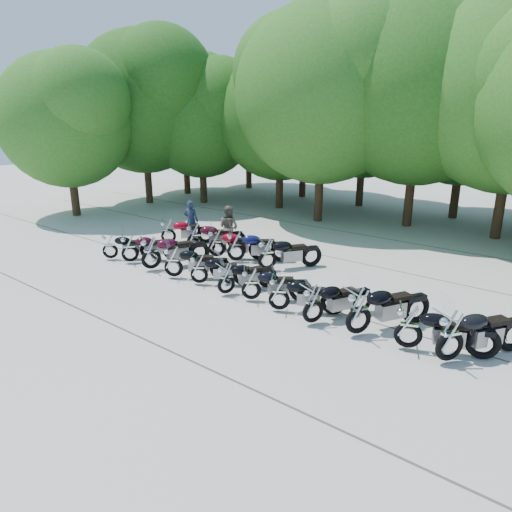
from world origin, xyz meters
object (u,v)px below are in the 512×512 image
Objects in this scene: motorcycle_14 at (216,242)px; motorcycle_15 at (236,245)px; motorcycle_16 at (267,253)px; rider_0 at (191,221)px; motorcycle_5 at (226,278)px; motorcycle_8 at (313,303)px; motorcycle_2 at (151,252)px; motorcycle_13 at (195,236)px; motorcycle_1 at (130,247)px; motorcycle_11 at (451,335)px; motorcycle_7 at (279,292)px; motorcycle_12 at (168,230)px; motorcycle_0 at (110,245)px; motorcycle_3 at (173,261)px; motorcycle_4 at (199,268)px; motorcycle_9 at (359,310)px; motorcycle_6 at (251,283)px; rider_1 at (229,227)px; motorcycle_10 at (409,325)px.

motorcycle_15 is at bearing -114.27° from motorcycle_14.
motorcycle_16 is 1.32× the size of rider_0.
motorcycle_8 reaches higher than motorcycle_5.
motorcycle_13 is (-0.49, 2.65, -0.04)m from motorcycle_2.
motorcycle_11 reaches higher than motorcycle_1.
motorcycle_7 is 0.89× the size of motorcycle_13.
motorcycle_12 is (-2.15, 2.68, -0.08)m from motorcycle_2.
motorcycle_13 is (-4.18, 2.71, 0.10)m from motorcycle_5.
motorcycle_0 is at bearing 48.46° from motorcycle_1.
motorcycle_13 reaches higher than motorcycle_3.
motorcycle_15 is at bearing -136.70° from motorcycle_13.
motorcycle_9 is (5.77, -0.07, 0.15)m from motorcycle_4.
motorcycle_13 is 1.32× the size of rider_0.
motorcycle_16 reaches higher than motorcycle_3.
motorcycle_3 is 1.10× the size of motorcycle_5.
motorcycle_1 is at bearing 90.09° from motorcycle_15.
motorcycle_1 is at bearing 77.19° from rider_0.
motorcycle_15 is at bearing 5.93° from motorcycle_9.
motorcycle_6 is (5.90, 0.00, -0.04)m from motorcycle_1.
motorcycle_0 is at bearing 59.90° from motorcycle_16.
motorcycle_14 is at bearing -94.83° from motorcycle_1.
motorcycle_4 is 4.53m from motorcycle_8.
motorcycle_11 reaches higher than motorcycle_16.
motorcycle_5 is at bearing 59.07° from motorcycle_6.
motorcycle_1 is at bearing 22.96° from motorcycle_8.
motorcycle_9 is at bearing 138.28° from rider_0.
rider_1 is at bearing -22.77° from motorcycle_3.
motorcycle_13 is (-1.73, 2.70, 0.04)m from motorcycle_3.
motorcycle_10 reaches higher than motorcycle_6.
motorcycle_10 is at bearing -148.32° from motorcycle_9.
rider_0 is (0.30, 1.08, 0.28)m from motorcycle_12.
motorcycle_4 is 1.31m from motorcycle_5.
motorcycle_2 reaches higher than motorcycle_1.
motorcycle_4 is at bearing 153.50° from motorcycle_15.
motorcycle_8 is 1.25m from motorcycle_9.
motorcycle_9 is (10.41, 0.15, 0.14)m from motorcycle_0.
motorcycle_7 is 1.16× the size of rider_0.
motorcycle_9 is (1.24, 0.16, 0.09)m from motorcycle_8.
motorcycle_5 is 0.81× the size of motorcycle_11.
motorcycle_1 is 5.24m from motorcycle_16.
motorcycle_14 is (-4.89, 2.60, 0.06)m from motorcycle_7.
motorcycle_11 is 9.01m from motorcycle_15.
motorcycle_2 is 1.19× the size of motorcycle_7.
motorcycle_12 is (-3.39, 2.72, -0.01)m from motorcycle_3.
motorcycle_12 is at bearing 25.32° from motorcycle_4.
motorcycle_3 is 3.36m from motorcycle_6.
motorcycle_10 reaches higher than motorcycle_3.
motorcycle_3 is 1.00× the size of motorcycle_8.
motorcycle_15 is (-0.64, 2.59, 0.10)m from motorcycle_4.
motorcycle_13 is at bearing -3.38° from motorcycle_3.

